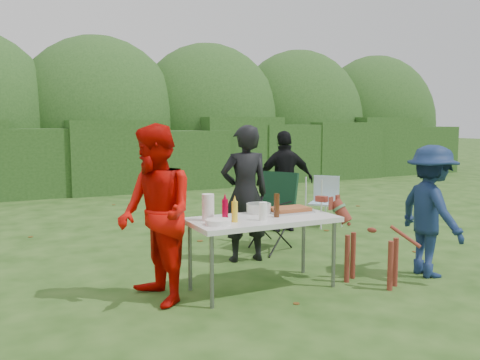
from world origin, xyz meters
name	(u,v)px	position (x,y,z in m)	size (l,w,h in m)	color
ground	(281,283)	(0.00, 0.00, 0.00)	(80.00, 80.00, 0.00)	#1E4211
hedge_row	(113,156)	(0.00, 8.00, 0.85)	(22.00, 1.40, 1.70)	#23471C
shrub_backdrop	(99,125)	(0.00, 9.60, 1.60)	(20.00, 2.60, 3.20)	#3D6628
folding_table	(263,223)	(-0.26, -0.06, 0.69)	(1.50, 0.70, 0.74)	silver
person_cook	(245,194)	(0.06, 0.96, 0.83)	(0.61, 0.40, 1.66)	black
person_red_jacket	(156,214)	(-1.34, 0.04, 0.84)	(0.82, 0.64, 1.69)	red
person_black_puffy	(285,181)	(1.39, 2.22, 0.78)	(0.91, 0.38, 1.56)	black
child	(431,211)	(1.62, -0.48, 0.72)	(0.94, 0.54, 1.45)	#13254C
dog	(371,243)	(0.83, -0.43, 0.44)	(0.93, 0.37, 0.88)	maroon
camping_chair	(270,211)	(0.64, 1.36, 0.51)	(0.64, 0.64, 1.02)	#133521
lawn_chair	(324,201)	(2.16, 2.27, 0.41)	(0.48, 0.48, 0.81)	#3D94C1
food_tray	(290,211)	(0.14, 0.06, 0.75)	(0.45, 0.30, 0.02)	#B7B7BA
focaccia_bread	(290,209)	(0.14, 0.06, 0.78)	(0.40, 0.26, 0.04)	#9F532C
mustard_bottle	(235,212)	(-0.61, -0.14, 0.84)	(0.06, 0.06, 0.20)	yellow
ketchup_bottle	(225,211)	(-0.69, -0.10, 0.85)	(0.06, 0.06, 0.22)	#9D0020
beer_bottle	(277,205)	(-0.12, -0.10, 0.86)	(0.06, 0.06, 0.24)	#47230F
paper_towel_roll	(208,207)	(-0.81, 0.05, 0.87)	(0.12, 0.12, 0.26)	white
cup_stack	(263,211)	(-0.33, -0.19, 0.83)	(0.08, 0.08, 0.18)	white
pasta_bowl	(259,208)	(-0.17, 0.19, 0.79)	(0.26, 0.26, 0.10)	silver
plate_stack	(218,222)	(-0.80, -0.18, 0.77)	(0.24, 0.24, 0.05)	white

